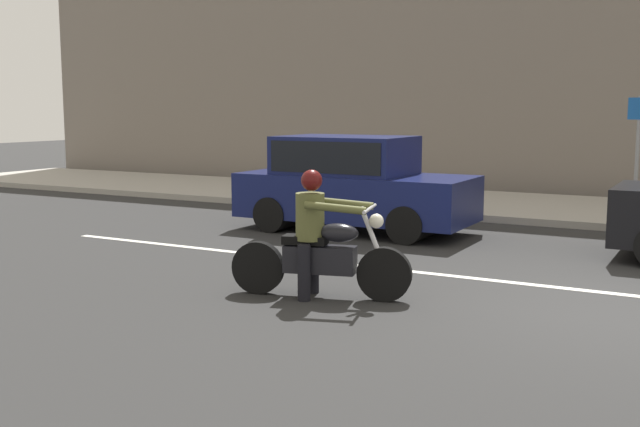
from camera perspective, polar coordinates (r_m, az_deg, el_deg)
The scene contains 5 objects.
ground_plane at distance 8.97m, azimuth 22.45°, elevation -7.05°, with size 80.00×80.00×0.00m, color #292929.
lane_marking_stripe at distance 9.85m, azimuth 22.49°, elevation -5.72°, with size 18.00×0.14×0.01m, color silver.
motorcycle_with_rider_olive at distance 8.93m, azimuth -0.07°, elevation -2.40°, with size 2.14×0.82×1.51m.
parked_sedan_navy at distance 13.73m, azimuth 2.40°, elevation 2.30°, with size 4.21×1.82×1.72m.
street_sign_post at distance 16.70m, azimuth 22.73°, elevation 5.02°, with size 0.44×0.08×2.32m.
Camera 1 is at (0.84, -8.65, 2.23)m, focal length 42.68 mm.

